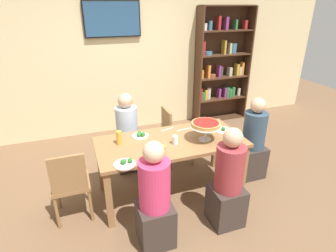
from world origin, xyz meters
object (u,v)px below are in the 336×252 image
(salad_plate_near_diner, at_px, (125,163))
(cutlery_knife_near, at_px, (232,141))
(chair_head_west, at_px, (70,183))
(salad_plate_spare, at_px, (140,135))
(water_glass_clear_near, at_px, (175,140))
(chair_far_right, at_px, (174,133))
(diner_head_east, at_px, (253,144))
(television, at_px, (112,19))
(beer_glass_amber_tall, at_px, (119,138))
(salad_plate_far_diner, at_px, (222,130))
(diner_far_left, at_px, (128,138))
(diner_near_right, at_px, (228,185))
(diner_near_left, at_px, (155,203))
(beer_glass_amber_short, at_px, (163,152))
(cutlery_fork_far, at_px, (183,129))
(dining_table, at_px, (171,147))
(bookshelf, at_px, (221,66))
(cutlery_fork_near, at_px, (167,129))
(deep_dish_pizza_stand, at_px, (206,125))

(salad_plate_near_diner, xyz_separation_m, cutlery_knife_near, (1.30, 0.09, -0.02))
(chair_head_west, bearing_deg, cutlery_knife_near, -4.99)
(salad_plate_spare, xyz_separation_m, water_glass_clear_near, (0.34, -0.32, 0.03))
(chair_far_right, bearing_deg, diner_head_east, 52.16)
(television, relative_size, beer_glass_amber_tall, 5.69)
(salad_plate_near_diner, bearing_deg, salad_plate_far_diner, 15.77)
(diner_far_left, bearing_deg, television, 174.73)
(diner_head_east, bearing_deg, diner_near_right, 40.77)
(diner_near_right, bearing_deg, diner_near_left, 90.66)
(beer_glass_amber_tall, distance_m, beer_glass_amber_short, 0.60)
(salad_plate_far_diner, xyz_separation_m, cutlery_fork_far, (-0.46, 0.20, -0.02))
(diner_far_left, distance_m, cutlery_fork_far, 0.85)
(dining_table, height_order, chair_far_right, chair_far_right)
(diner_near_right, distance_m, water_glass_clear_near, 0.77)
(beer_glass_amber_tall, xyz_separation_m, cutlery_knife_near, (1.28, -0.38, -0.08))
(salad_plate_near_diner, xyz_separation_m, salad_plate_spare, (0.31, 0.57, 0.00))
(dining_table, bearing_deg, bookshelf, 48.15)
(bookshelf, distance_m, beer_glass_amber_tall, 3.07)
(salad_plate_far_diner, bearing_deg, dining_table, -177.18)
(television, height_order, cutlery_fork_far, television)
(chair_head_west, bearing_deg, cutlery_fork_far, 12.91)
(cutlery_fork_near, bearing_deg, water_glass_clear_near, 66.84)
(diner_near_left, distance_m, deep_dish_pizza_stand, 1.10)
(diner_head_east, bearing_deg, salad_plate_spare, -9.15)
(bookshelf, bearing_deg, beer_glass_amber_short, -130.55)
(cutlery_fork_near, bearing_deg, chair_far_right, -139.17)
(diner_far_left, bearing_deg, diner_near_left, -1.71)
(diner_far_left, height_order, salad_plate_spare, diner_far_left)
(dining_table, xyz_separation_m, diner_near_left, (-0.42, -0.71, -0.16))
(diner_near_left, bearing_deg, chair_head_west, 50.76)
(diner_far_left, bearing_deg, cutlery_knife_near, 46.88)
(diner_near_left, bearing_deg, chair_far_right, -27.30)
(chair_far_right, height_order, water_glass_clear_near, chair_far_right)
(television, xyz_separation_m, cutlery_fork_near, (0.32, -1.79, -1.26))
(diner_near_right, height_order, chair_head_west, diner_near_right)
(beer_glass_amber_tall, bearing_deg, diner_near_left, -78.51)
(diner_near_left, xyz_separation_m, salad_plate_near_diner, (-0.20, 0.37, 0.27))
(cutlery_fork_near, bearing_deg, salad_plate_near_diner, 26.99)
(diner_head_east, bearing_deg, dining_table, -0.81)
(chair_head_west, distance_m, salad_plate_far_diner, 1.93)
(television, bearing_deg, water_glass_clear_near, -82.89)
(dining_table, distance_m, beer_glass_amber_tall, 0.63)
(diner_head_east, height_order, deep_dish_pizza_stand, diner_head_east)
(salad_plate_near_diner, bearing_deg, chair_far_right, 48.07)
(bookshelf, relative_size, diner_near_left, 1.92)
(diner_far_left, xyz_separation_m, salad_plate_far_diner, (1.10, -0.70, 0.27))
(cutlery_fork_near, bearing_deg, diner_near_right, 90.53)
(diner_head_east, xyz_separation_m, chair_far_right, (-0.89, 0.69, -0.01))
(deep_dish_pizza_stand, bearing_deg, diner_head_east, 7.43)
(deep_dish_pizza_stand, bearing_deg, television, 106.23)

